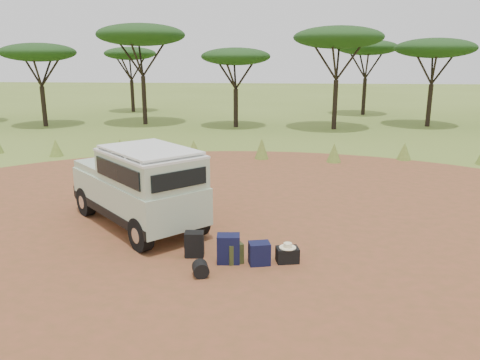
# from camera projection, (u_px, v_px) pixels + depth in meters

# --- Properties ---
(ground) EXTENTS (140.00, 140.00, 0.00)m
(ground) POSITION_uv_depth(u_px,v_px,m) (247.00, 233.00, 11.49)
(ground) COLOR olive
(ground) RESTS_ON ground
(dirt_clearing) EXTENTS (23.00, 23.00, 0.01)m
(dirt_clearing) POSITION_uv_depth(u_px,v_px,m) (247.00, 233.00, 11.49)
(dirt_clearing) COLOR brown
(dirt_clearing) RESTS_ON ground
(grass_fringe) EXTENTS (36.60, 1.60, 0.90)m
(grass_fringe) POSITION_uv_depth(u_px,v_px,m) (264.00, 150.00, 19.74)
(grass_fringe) COLOR olive
(grass_fringe) RESTS_ON ground
(acacia_treeline) EXTENTS (46.70, 13.20, 6.26)m
(acacia_treeline) POSITION_uv_depth(u_px,v_px,m) (282.00, 46.00, 29.29)
(acacia_treeline) COLOR black
(acacia_treeline) RESTS_ON ground
(safari_vehicle) EXTENTS (4.22, 4.29, 2.12)m
(safari_vehicle) POSITION_uv_depth(u_px,v_px,m) (140.00, 188.00, 11.75)
(safari_vehicle) COLOR #A8BDA1
(safari_vehicle) RESTS_ON ground
(walking_staff) EXTENTS (0.33, 0.32, 1.55)m
(walking_staff) POSITION_uv_depth(u_px,v_px,m) (155.00, 196.00, 11.89)
(walking_staff) COLOR brown
(walking_staff) RESTS_ON ground
(backpack_black) EXTENTS (0.43, 0.33, 0.56)m
(backpack_black) POSITION_uv_depth(u_px,v_px,m) (194.00, 244.00, 10.11)
(backpack_black) COLOR black
(backpack_black) RESTS_ON ground
(backpack_navy) EXTENTS (0.50, 0.37, 0.62)m
(backpack_navy) POSITION_uv_depth(u_px,v_px,m) (228.00, 249.00, 9.79)
(backpack_navy) COLOR #101334
(backpack_navy) RESTS_ON ground
(backpack_olive) EXTENTS (0.39, 0.35, 0.44)m
(backpack_olive) POSITION_uv_depth(u_px,v_px,m) (235.00, 253.00, 9.78)
(backpack_olive) COLOR #38411E
(backpack_olive) RESTS_ON ground
(duffel_navy) EXTENTS (0.49, 0.41, 0.48)m
(duffel_navy) POSITION_uv_depth(u_px,v_px,m) (259.00, 253.00, 9.73)
(duffel_navy) COLOR #101334
(duffel_navy) RESTS_ON ground
(hard_case) EXTENTS (0.52, 0.41, 0.33)m
(hard_case) POSITION_uv_depth(u_px,v_px,m) (287.00, 255.00, 9.85)
(hard_case) COLOR black
(hard_case) RESTS_ON ground
(stuff_sack) EXTENTS (0.39, 0.39, 0.31)m
(stuff_sack) POSITION_uv_depth(u_px,v_px,m) (201.00, 269.00, 9.21)
(stuff_sack) COLOR black
(stuff_sack) RESTS_ON ground
(safari_hat) EXTENTS (0.35, 0.35, 0.10)m
(safari_hat) POSITION_uv_depth(u_px,v_px,m) (288.00, 246.00, 9.80)
(safari_hat) COLOR #F3E5B6
(safari_hat) RESTS_ON hard_case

